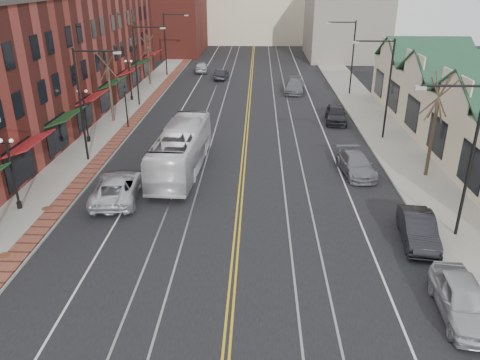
# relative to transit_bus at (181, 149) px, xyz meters

# --- Properties ---
(ground) EXTENTS (160.00, 160.00, 0.00)m
(ground) POSITION_rel_transit_bus_xyz_m (4.27, -14.59, -1.55)
(ground) COLOR black
(ground) RESTS_ON ground
(sidewalk_left) EXTENTS (4.00, 120.00, 0.15)m
(sidewalk_left) POSITION_rel_transit_bus_xyz_m (-7.73, 5.41, -1.47)
(sidewalk_left) COLOR gray
(sidewalk_left) RESTS_ON ground
(sidewalk_right) EXTENTS (4.00, 120.00, 0.15)m
(sidewalk_right) POSITION_rel_transit_bus_xyz_m (16.27, 5.41, -1.47)
(sidewalk_right) COLOR gray
(sidewalk_right) RESTS_ON ground
(building_left) EXTENTS (10.00, 50.00, 11.00)m
(building_left) POSITION_rel_transit_bus_xyz_m (-14.73, 12.41, 3.95)
(building_left) COLOR maroon
(building_left) RESTS_ON ground
(building_right) EXTENTS (8.00, 36.00, 4.60)m
(building_right) POSITION_rel_transit_bus_xyz_m (22.27, 5.41, 0.75)
(building_right) COLOR beige
(building_right) RESTS_ON ground
(backdrop_left) EXTENTS (14.00, 18.00, 14.00)m
(backdrop_left) POSITION_rel_transit_bus_xyz_m (-11.73, 55.41, 5.45)
(backdrop_left) COLOR maroon
(backdrop_left) RESTS_ON ground
(backdrop_mid) EXTENTS (22.00, 14.00, 9.00)m
(backdrop_mid) POSITION_rel_transit_bus_xyz_m (4.27, 70.41, 2.95)
(backdrop_mid) COLOR beige
(backdrop_mid) RESTS_ON ground
(backdrop_right) EXTENTS (12.00, 16.00, 11.00)m
(backdrop_right) POSITION_rel_transit_bus_xyz_m (19.27, 50.41, 3.95)
(backdrop_right) COLOR slate
(backdrop_right) RESTS_ON ground
(streetlight_l_1) EXTENTS (3.33, 0.25, 8.00)m
(streetlight_l_1) POSITION_rel_transit_bus_xyz_m (-6.78, 1.41, 3.48)
(streetlight_l_1) COLOR black
(streetlight_l_1) RESTS_ON sidewalk_left
(streetlight_l_2) EXTENTS (3.33, 0.25, 8.00)m
(streetlight_l_2) POSITION_rel_transit_bus_xyz_m (-6.78, 17.41, 3.48)
(streetlight_l_2) COLOR black
(streetlight_l_2) RESTS_ON sidewalk_left
(streetlight_l_3) EXTENTS (3.33, 0.25, 8.00)m
(streetlight_l_3) POSITION_rel_transit_bus_xyz_m (-6.78, 33.41, 3.48)
(streetlight_l_3) COLOR black
(streetlight_l_3) RESTS_ON sidewalk_left
(streetlight_r_0) EXTENTS (3.33, 0.25, 8.00)m
(streetlight_r_0) POSITION_rel_transit_bus_xyz_m (15.32, -8.59, 3.48)
(streetlight_r_0) COLOR black
(streetlight_r_0) RESTS_ON sidewalk_right
(streetlight_r_1) EXTENTS (3.33, 0.25, 8.00)m
(streetlight_r_1) POSITION_rel_transit_bus_xyz_m (15.32, 7.41, 3.48)
(streetlight_r_1) COLOR black
(streetlight_r_1) RESTS_ON sidewalk_right
(streetlight_r_2) EXTENTS (3.33, 0.25, 8.00)m
(streetlight_r_2) POSITION_rel_transit_bus_xyz_m (15.32, 23.41, 3.48)
(streetlight_r_2) COLOR black
(streetlight_r_2) RESTS_ON sidewalk_right
(lamppost_l_1) EXTENTS (0.84, 0.28, 4.27)m
(lamppost_l_1) POSITION_rel_transit_bus_xyz_m (-8.53, -6.59, 0.66)
(lamppost_l_1) COLOR black
(lamppost_l_1) RESTS_ON sidewalk_left
(lamppost_l_2) EXTENTS (0.84, 0.28, 4.27)m
(lamppost_l_2) POSITION_rel_transit_bus_xyz_m (-8.53, 5.41, 0.66)
(lamppost_l_2) COLOR black
(lamppost_l_2) RESTS_ON sidewalk_left
(lamppost_l_3) EXTENTS (0.84, 0.28, 4.27)m
(lamppost_l_3) POSITION_rel_transit_bus_xyz_m (-8.53, 19.41, 0.66)
(lamppost_l_3) COLOR black
(lamppost_l_3) RESTS_ON sidewalk_left
(tree_left_near) EXTENTS (1.78, 1.37, 6.48)m
(tree_left_near) POSITION_rel_transit_bus_xyz_m (-8.23, 11.41, 1.97)
(tree_left_near) COLOR #382B21
(tree_left_near) RESTS_ON sidewalk_left
(tree_left_far) EXTENTS (1.66, 1.28, 6.02)m
(tree_left_far) POSITION_rel_transit_bus_xyz_m (-8.23, 27.41, 1.73)
(tree_left_far) COLOR #382B21
(tree_left_far) RESTS_ON sidewalk_left
(tree_right_mid) EXTENTS (1.90, 1.46, 6.93)m
(tree_right_mid) POSITION_rel_transit_bus_xyz_m (16.77, -0.59, 2.20)
(tree_right_mid) COLOR #382B21
(tree_right_mid) RESTS_ON sidewalk_right
(manhole_mid) EXTENTS (0.60, 0.60, 0.02)m
(manhole_mid) POSITION_rel_transit_bus_xyz_m (-6.93, -11.59, -1.39)
(manhole_mid) COLOR #592D19
(manhole_mid) RESTS_ON sidewalk_left
(manhole_far) EXTENTS (0.60, 0.60, 0.02)m
(manhole_far) POSITION_rel_transit_bus_xyz_m (-6.93, -6.59, -1.39)
(manhole_far) COLOR #592D19
(manhole_far) RESTS_ON sidewalk_left
(traffic_signal) EXTENTS (0.18, 0.15, 3.80)m
(traffic_signal) POSITION_rel_transit_bus_xyz_m (-6.33, 9.41, 0.80)
(traffic_signal) COLOR black
(traffic_signal) RESTS_ON sidewalk_left
(transit_bus) EXTENTS (3.03, 11.20, 3.09)m
(transit_bus) POSITION_rel_transit_bus_xyz_m (0.00, 0.00, 0.00)
(transit_bus) COLOR white
(transit_bus) RESTS_ON ground
(parked_suv) EXTENTS (3.15, 5.84, 1.56)m
(parked_suv) POSITION_rel_transit_bus_xyz_m (-3.23, -4.85, -0.77)
(parked_suv) COLOR silver
(parked_suv) RESTS_ON ground
(parked_car_a) EXTENTS (2.15, 4.69, 1.56)m
(parked_car_a) POSITION_rel_transit_bus_xyz_m (13.57, -14.94, -0.77)
(parked_car_a) COLOR #AEB0B5
(parked_car_a) RESTS_ON ground
(parked_car_b) EXTENTS (2.06, 4.57, 1.46)m
(parked_car_b) POSITION_rel_transit_bus_xyz_m (13.57, -9.20, -0.82)
(parked_car_b) COLOR black
(parked_car_b) RESTS_ON ground
(parked_car_c) EXTENTS (2.43, 4.95, 1.39)m
(parked_car_c) POSITION_rel_transit_bus_xyz_m (12.08, -0.21, -0.85)
(parked_car_c) COLOR slate
(parked_car_c) RESTS_ON ground
(parked_car_d) EXTENTS (2.34, 4.83, 1.59)m
(parked_car_d) POSITION_rel_transit_bus_xyz_m (12.56, 12.24, -0.75)
(parked_car_d) COLOR black
(parked_car_d) RESTS_ON ground
(distant_car_left) EXTENTS (1.74, 4.03, 1.29)m
(distant_car_left) POSITION_rel_transit_bus_xyz_m (0.36, 31.48, -0.90)
(distant_car_left) COLOR black
(distant_car_left) RESTS_ON ground
(distant_car_right) EXTENTS (2.81, 5.48, 1.52)m
(distant_car_right) POSITION_rel_transit_bus_xyz_m (9.54, 24.27, -0.79)
(distant_car_right) COLOR slate
(distant_car_right) RESTS_ON ground
(distant_car_far) EXTENTS (2.28, 4.61, 1.51)m
(distant_car_far) POSITION_rel_transit_bus_xyz_m (-2.87, 36.27, -0.79)
(distant_car_far) COLOR #ACAFB4
(distant_car_far) RESTS_ON ground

